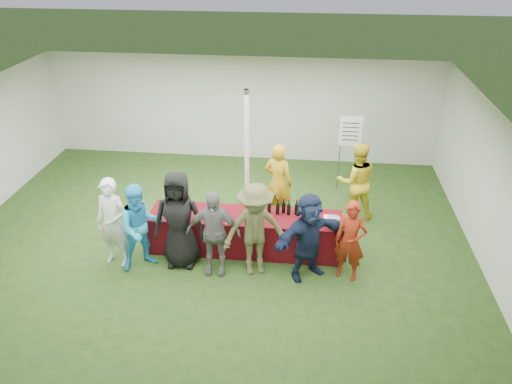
# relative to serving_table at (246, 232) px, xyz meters

# --- Properties ---
(ground) EXTENTS (60.00, 60.00, 0.00)m
(ground) POSITION_rel_serving_table_xyz_m (-0.66, 0.31, -0.38)
(ground) COLOR #284719
(ground) RESTS_ON ground
(tent) EXTENTS (10.00, 10.00, 10.00)m
(tent) POSITION_rel_serving_table_xyz_m (-0.16, 1.51, 0.98)
(tent) COLOR white
(tent) RESTS_ON ground
(serving_table) EXTENTS (3.60, 0.80, 0.75)m
(serving_table) POSITION_rel_serving_table_xyz_m (0.00, 0.00, 0.00)
(serving_table) COLOR maroon
(serving_table) RESTS_ON ground
(wine_bottles) EXTENTS (0.84, 0.13, 0.32)m
(wine_bottles) POSITION_rel_serving_table_xyz_m (0.69, 0.14, 0.50)
(wine_bottles) COLOR black
(wine_bottles) RESTS_ON serving_table
(wine_glasses) EXTENTS (2.84, 0.12, 0.16)m
(wine_glasses) POSITION_rel_serving_table_xyz_m (-0.53, -0.28, 0.49)
(wine_glasses) COLOR silver
(wine_glasses) RESTS_ON serving_table
(water_bottle) EXTENTS (0.07, 0.07, 0.23)m
(water_bottle) POSITION_rel_serving_table_xyz_m (0.07, 0.08, 0.48)
(water_bottle) COLOR silver
(water_bottle) RESTS_ON serving_table
(bar_towel) EXTENTS (0.25, 0.18, 0.03)m
(bar_towel) POSITION_rel_serving_table_xyz_m (1.58, 0.05, 0.39)
(bar_towel) COLOR white
(bar_towel) RESTS_ON serving_table
(dump_bucket) EXTENTS (0.23, 0.23, 0.18)m
(dump_bucket) POSITION_rel_serving_table_xyz_m (1.62, -0.22, 0.46)
(dump_bucket) COLOR slate
(dump_bucket) RESTS_ON serving_table
(wine_list_sign) EXTENTS (0.50, 0.03, 1.80)m
(wine_list_sign) POSITION_rel_serving_table_xyz_m (2.02, 2.74, 0.94)
(wine_list_sign) COLOR slate
(wine_list_sign) RESTS_ON ground
(staff_pourer) EXTENTS (0.72, 0.60, 1.70)m
(staff_pourer) POSITION_rel_serving_table_xyz_m (0.52, 1.21, 0.48)
(staff_pourer) COLOR gold
(staff_pourer) RESTS_ON ground
(staff_back) EXTENTS (0.91, 0.76, 1.68)m
(staff_back) POSITION_rel_serving_table_xyz_m (2.12, 1.47, 0.47)
(staff_back) COLOR gold
(staff_back) RESTS_ON ground
(customer_0) EXTENTS (0.68, 0.50, 1.70)m
(customer_0) POSITION_rel_serving_table_xyz_m (-2.28, -0.69, 0.47)
(customer_0) COLOR silver
(customer_0) RESTS_ON ground
(customer_1) EXTENTS (1.00, 0.95, 1.64)m
(customer_1) POSITION_rel_serving_table_xyz_m (-1.76, -0.73, 0.44)
(customer_1) COLOR #299FDA
(customer_1) RESTS_ON ground
(customer_2) EXTENTS (0.92, 0.62, 1.84)m
(customer_2) POSITION_rel_serving_table_xyz_m (-1.11, -0.57, 0.54)
(customer_2) COLOR black
(customer_2) RESTS_ON ground
(customer_3) EXTENTS (0.95, 0.42, 1.61)m
(customer_3) POSITION_rel_serving_table_xyz_m (-0.46, -0.75, 0.43)
(customer_3) COLOR slate
(customer_3) RESTS_ON ground
(customer_4) EXTENTS (1.28, 0.97, 1.75)m
(customer_4) POSITION_rel_serving_table_xyz_m (0.26, -0.69, 0.50)
(customer_4) COLOR #4D4E2C
(customer_4) RESTS_ON ground
(customer_5) EXTENTS (1.50, 1.24, 1.61)m
(customer_5) POSITION_rel_serving_table_xyz_m (1.18, -0.69, 0.43)
(customer_5) COLOR #15203B
(customer_5) RESTS_ON ground
(customer_6) EXTENTS (0.63, 0.50, 1.49)m
(customer_6) POSITION_rel_serving_table_xyz_m (1.90, -0.65, 0.37)
(customer_6) COLOR maroon
(customer_6) RESTS_ON ground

